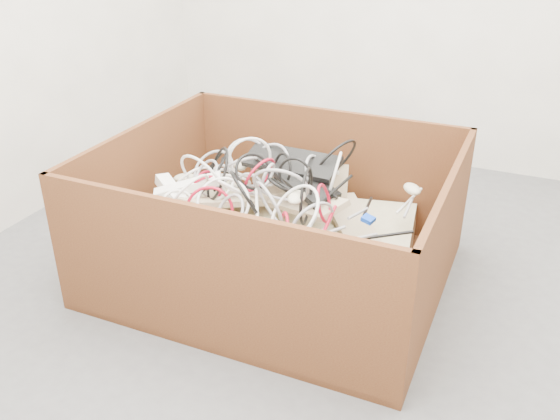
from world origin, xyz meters
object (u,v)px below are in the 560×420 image
at_px(vga_plug, 368,219).
at_px(power_strip_right, 176,196).
at_px(cardboard_box, 274,245).
at_px(power_strip_left, 188,186).

bearing_deg(vga_plug, power_strip_right, -155.93).
bearing_deg(power_strip_right, cardboard_box, 50.64).
xyz_separation_m(power_strip_left, vga_plug, (0.74, 0.09, -0.04)).
height_order(cardboard_box, power_strip_left, cardboard_box).
bearing_deg(power_strip_left, vga_plug, -20.11).
bearing_deg(power_strip_right, power_strip_left, 74.34).
relative_size(power_strip_left, power_strip_right, 0.95).
bearing_deg(power_strip_left, cardboard_box, -14.78).
distance_m(power_strip_left, power_strip_right, 0.07).
bearing_deg(power_strip_left, power_strip_right, -167.56).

